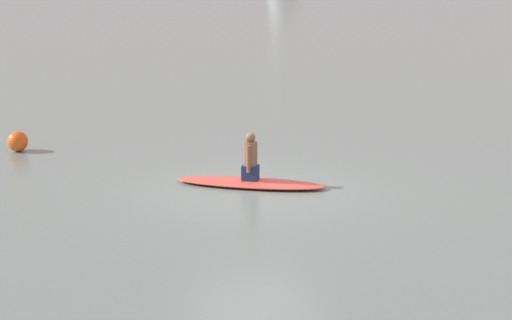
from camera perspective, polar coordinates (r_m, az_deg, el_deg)
ground_plane at (r=17.07m, az=-0.11°, el=-1.93°), size 400.00×400.00×0.00m
surfboard at (r=17.39m, az=-0.35°, el=-1.44°), size 2.58×2.62×0.12m
person_paddler at (r=17.27m, az=-0.36°, el=0.09°), size 0.39×0.39×0.93m
buoy_marker at (r=20.90m, az=-14.76°, el=1.14°), size 0.46×0.46×0.46m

